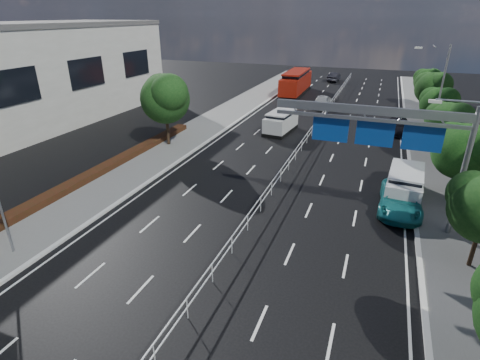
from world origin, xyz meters
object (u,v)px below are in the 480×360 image
(parked_car_teal, at_px, (401,200))
(white_minivan, at_px, (281,122))
(near_car_silver, at_px, (323,101))
(parked_car_dark, at_px, (400,126))
(silver_minivan, at_px, (405,185))
(pedestrian_b, at_px, (426,137))
(red_bus, at_px, (296,82))
(overhead_gantry, at_px, (390,130))
(near_car_dark, at_px, (334,77))

(parked_car_teal, bearing_deg, white_minivan, 130.81)
(near_car_silver, distance_m, parked_car_dark, 12.73)
(white_minivan, bearing_deg, near_car_silver, 85.55)
(near_car_silver, distance_m, silver_minivan, 26.57)
(pedestrian_b, bearing_deg, red_bus, -44.00)
(red_bus, xyz_separation_m, silver_minivan, (14.79, -32.57, -0.75))
(white_minivan, bearing_deg, red_bus, 104.56)
(red_bus, relative_size, pedestrian_b, 7.53)
(white_minivan, xyz_separation_m, pedestrian_b, (13.76, 0.23, -0.16))
(silver_minivan, height_order, parked_car_teal, silver_minivan)
(overhead_gantry, xyz_separation_m, near_car_silver, (-7.74, 28.65, -4.77))
(parked_car_dark, bearing_deg, red_bus, 124.28)
(parked_car_dark, relative_size, pedestrian_b, 3.19)
(pedestrian_b, bearing_deg, parked_car_teal, 86.67)
(silver_minivan, height_order, pedestrian_b, silver_minivan)
(overhead_gantry, xyz_separation_m, parked_car_teal, (1.35, 1.95, -4.86))
(parked_car_dark, bearing_deg, near_car_silver, 129.11)
(silver_minivan, bearing_deg, parked_car_teal, -92.26)
(red_bus, height_order, parked_car_dark, red_bus)
(red_bus, bearing_deg, near_car_dark, 74.12)
(parked_car_dark, xyz_separation_m, pedestrian_b, (2.14, -3.92, 0.20))
(near_car_silver, height_order, parked_car_teal, near_car_silver)
(silver_minivan, distance_m, parked_car_dark, 16.20)
(white_minivan, height_order, parked_car_dark, white_minivan)
(overhead_gantry, relative_size, near_car_dark, 2.17)
(overhead_gantry, xyz_separation_m, silver_minivan, (1.56, 3.75, -4.57))
(overhead_gantry, height_order, near_car_silver, overhead_gantry)
(near_car_dark, xyz_separation_m, pedestrian_b, (13.08, -34.48, 0.13))
(overhead_gantry, xyz_separation_m, white_minivan, (-10.06, 15.80, -4.54))
(overhead_gantry, height_order, parked_car_teal, overhead_gantry)
(parked_car_dark, bearing_deg, parked_car_teal, -98.49)
(red_bus, xyz_separation_m, near_car_silver, (5.49, -7.68, -0.95))
(silver_minivan, bearing_deg, overhead_gantry, -108.09)
(near_car_dark, xyz_separation_m, parked_car_dark, (10.94, -30.56, -0.07))
(silver_minivan, bearing_deg, near_car_silver, 114.96)
(red_bus, relative_size, parked_car_teal, 2.14)
(red_bus, relative_size, near_car_silver, 2.34)
(silver_minivan, relative_size, parked_car_dark, 1.07)
(silver_minivan, distance_m, pedestrian_b, 12.46)
(red_bus, distance_m, pedestrian_b, 26.44)
(near_car_dark, height_order, parked_car_teal, near_car_dark)
(overhead_gantry, distance_m, near_car_dark, 51.60)
(overhead_gantry, height_order, pedestrian_b, overhead_gantry)
(near_car_silver, relative_size, pedestrian_b, 3.21)
(near_car_silver, height_order, pedestrian_b, near_car_silver)
(near_car_silver, xyz_separation_m, silver_minivan, (9.30, -24.89, 0.20))
(white_minivan, xyz_separation_m, parked_car_dark, (11.62, 4.15, -0.36))
(white_minivan, distance_m, silver_minivan, 16.74)
(white_minivan, relative_size, parked_car_dark, 1.07)
(near_car_dark, distance_m, parked_car_dark, 32.46)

